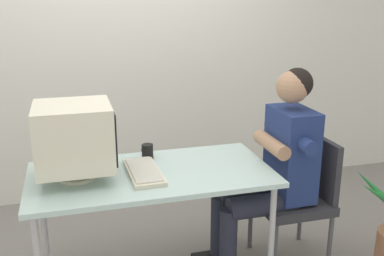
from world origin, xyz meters
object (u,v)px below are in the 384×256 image
at_px(desk, 152,180).
at_px(person_seated, 275,164).
at_px(crt_monitor, 75,137).
at_px(office_chair, 300,193).
at_px(desk_mug, 147,151).
at_px(keyboard, 144,171).

bearing_deg(desk, person_seated, -0.69).
bearing_deg(crt_monitor, desk, -2.26).
xyz_separation_m(crt_monitor, office_chair, (1.40, -0.03, -0.50)).
height_order(desk, desk_mug, desk_mug).
bearing_deg(crt_monitor, office_chair, -1.07).
xyz_separation_m(crt_monitor, keyboard, (0.37, -0.03, -0.23)).
bearing_deg(crt_monitor, person_seated, -1.24).
bearing_deg(desk_mug, person_seated, -17.22).
bearing_deg(office_chair, keyboard, -179.65).
bearing_deg(keyboard, office_chair, 0.35).
relative_size(desk, desk_mug, 14.76).
bearing_deg(crt_monitor, desk_mug, 25.87).
height_order(desk, person_seated, person_seated).
bearing_deg(keyboard, person_seated, 0.43).
distance_m(desk, office_chair, 1.00).
relative_size(crt_monitor, office_chair, 0.51).
distance_m(desk, keyboard, 0.09).
height_order(keyboard, desk_mug, desk_mug).
height_order(office_chair, person_seated, person_seated).
distance_m(keyboard, desk_mug, 0.26).
relative_size(crt_monitor, desk_mug, 4.50).
bearing_deg(person_seated, office_chair, -0.00).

